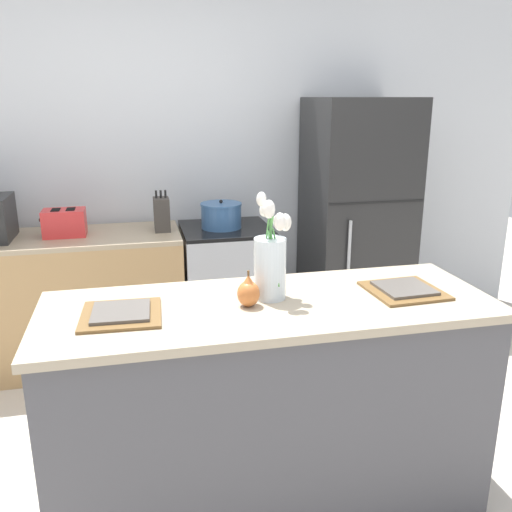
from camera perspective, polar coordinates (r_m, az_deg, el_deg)
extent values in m
plane|color=beige|center=(2.66, 1.33, -24.50)|extent=(10.00, 10.00, 0.00)
cube|color=silver|center=(4.00, -5.74, 10.71)|extent=(5.20, 0.08, 2.70)
cube|color=#4C4C51|center=(2.38, 1.40, -16.09)|extent=(1.76, 0.62, 0.92)
cube|color=tan|center=(2.16, 1.49, -5.33)|extent=(1.80, 0.66, 0.03)
cube|color=tan|center=(3.82, -20.53, -4.77)|extent=(1.68, 0.60, 0.86)
cube|color=tan|center=(3.69, -21.22, 1.67)|extent=(1.68, 0.60, 0.03)
cube|color=#B2B5B7|center=(3.83, -3.08, -3.62)|extent=(0.60, 0.60, 0.86)
cube|color=black|center=(3.70, -3.19, 2.85)|extent=(0.60, 0.60, 0.02)
cube|color=black|center=(3.56, -2.22, -5.75)|extent=(0.42, 0.01, 0.28)
cube|color=black|center=(3.97, 10.48, 3.45)|extent=(0.68, 0.64, 1.74)
cube|color=black|center=(3.64, 12.64, 5.52)|extent=(0.67, 0.01, 0.01)
cylinder|color=#B2B5B7|center=(3.67, 9.66, -2.07)|extent=(0.02, 0.02, 0.76)
cylinder|color=silver|center=(2.16, 1.48, -1.33)|extent=(0.13, 0.13, 0.25)
cylinder|color=#569E4C|center=(2.15, 2.41, 0.03)|extent=(0.06, 0.01, 0.23)
ellipsoid|color=white|center=(2.12, 3.12, 3.55)|extent=(0.05, 0.05, 0.07)
cylinder|color=#569E4C|center=(2.17, 1.74, 0.20)|extent=(0.07, 0.08, 0.22)
ellipsoid|color=white|center=(2.18, 2.29, 3.68)|extent=(0.04, 0.04, 0.06)
cylinder|color=#569E4C|center=(2.15, 1.29, 0.70)|extent=(0.03, 0.04, 0.28)
ellipsoid|color=white|center=(2.13, 0.84, 4.84)|extent=(0.03, 0.03, 0.05)
cylinder|color=#569E4C|center=(2.14, 1.02, 1.22)|extent=(0.04, 0.01, 0.32)
ellipsoid|color=white|center=(2.10, 0.58, 5.98)|extent=(0.04, 0.04, 0.06)
cylinder|color=#569E4C|center=(2.13, 1.44, 0.70)|extent=(0.03, 0.07, 0.29)
ellipsoid|color=white|center=(2.06, 1.36, 4.95)|extent=(0.05, 0.05, 0.07)
cylinder|color=#569E4C|center=(2.12, 1.95, 0.05)|extent=(0.03, 0.07, 0.24)
ellipsoid|color=white|center=(2.06, 2.53, 3.62)|extent=(0.05, 0.05, 0.07)
ellipsoid|color=#C66B33|center=(2.10, -0.80, -3.99)|extent=(0.09, 0.09, 0.10)
cone|color=#C66B33|center=(2.08, -0.81, -2.51)|extent=(0.05, 0.05, 0.04)
cylinder|color=brown|center=(2.07, -0.81, -1.81)|extent=(0.01, 0.01, 0.02)
cube|color=brown|center=(2.09, -14.00, -6.00)|extent=(0.30, 0.30, 0.01)
cube|color=#514C47|center=(2.08, -14.03, -5.70)|extent=(0.22, 0.22, 0.01)
cube|color=brown|center=(2.35, 15.32, -3.54)|extent=(0.30, 0.30, 0.01)
cube|color=#514C47|center=(2.34, 15.34, -3.26)|extent=(0.22, 0.22, 0.01)
cube|color=red|center=(3.66, -19.51, 3.32)|extent=(0.26, 0.18, 0.17)
cube|color=black|center=(3.64, -20.35, 4.57)|extent=(0.05, 0.11, 0.01)
cube|color=black|center=(3.63, -18.93, 4.67)|extent=(0.05, 0.11, 0.01)
cube|color=black|center=(3.67, -21.72, 3.55)|extent=(0.02, 0.02, 0.02)
cylinder|color=#386093|center=(3.67, -3.68, 4.16)|extent=(0.27, 0.27, 0.16)
cylinder|color=#386093|center=(3.65, -3.70, 5.46)|extent=(0.28, 0.28, 0.01)
sphere|color=black|center=(3.65, -3.71, 5.76)|extent=(0.02, 0.02, 0.02)
cube|color=#3D3833|center=(3.63, -9.89, 4.33)|extent=(0.10, 0.14, 0.22)
cylinder|color=black|center=(3.60, -10.48, 6.41)|extent=(0.01, 0.01, 0.05)
cylinder|color=black|center=(3.60, -10.00, 6.43)|extent=(0.01, 0.01, 0.05)
cylinder|color=black|center=(3.60, -9.52, 6.46)|extent=(0.01, 0.01, 0.05)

